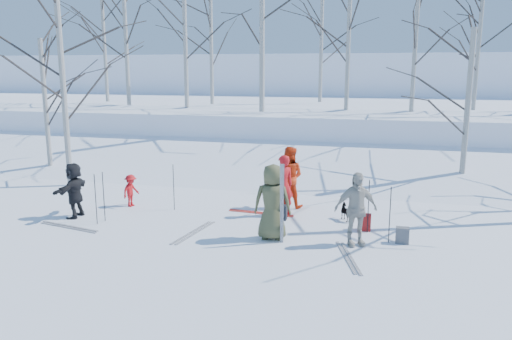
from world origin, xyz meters
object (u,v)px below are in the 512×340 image
(skier_red_north, at_px, (283,185))
(skier_grey_west, at_px, (74,190))
(skier_olive_center, at_px, (272,202))
(backpack_dark, at_px, (280,212))
(skier_redor_behind, at_px, (289,177))
(backpack_red, at_px, (364,222))
(skier_red_seated, at_px, (131,191))
(dog, at_px, (347,212))
(skier_cream_east, at_px, (356,209))
(backpack_grey, at_px, (402,235))

(skier_red_north, xyz_separation_m, skier_grey_west, (-5.48, -1.56, -0.09))
(skier_olive_center, bearing_deg, backpack_dark, -92.40)
(skier_redor_behind, xyz_separation_m, backpack_red, (2.26, -1.68, -0.69))
(skier_red_north, relative_size, skier_red_seated, 1.78)
(skier_grey_west, xyz_separation_m, dog, (7.25, 1.53, -0.53))
(skier_cream_east, bearing_deg, backpack_red, 57.80)
(skier_grey_west, distance_m, dog, 7.43)
(skier_redor_behind, bearing_deg, skier_olive_center, 97.52)
(skier_redor_behind, relative_size, skier_cream_east, 1.05)
(skier_grey_west, xyz_separation_m, backpack_grey, (8.63, 0.03, -0.57))
(dog, bearing_deg, backpack_dark, -25.18)
(skier_redor_behind, xyz_separation_m, skier_grey_west, (-5.48, -2.46, -0.14))
(skier_redor_behind, height_order, dog, skier_redor_behind)
(skier_red_seated, bearing_deg, skier_cream_east, -91.69)
(dog, xyz_separation_m, backpack_red, (0.49, -0.75, -0.02))
(skier_redor_behind, xyz_separation_m, backpack_grey, (3.15, -2.43, -0.71))
(skier_redor_behind, distance_m, backpack_red, 2.90)
(skier_redor_behind, relative_size, backpack_grey, 4.74)
(skier_grey_west, distance_m, backpack_grey, 8.65)
(dog, distance_m, backpack_red, 0.89)
(skier_redor_behind, height_order, skier_red_seated, skier_redor_behind)
(backpack_red, height_order, backpack_grey, backpack_red)
(skier_red_north, bearing_deg, backpack_dark, 55.59)
(skier_red_north, bearing_deg, skier_redor_behind, -127.21)
(skier_grey_west, bearing_deg, backpack_red, 94.02)
(skier_redor_behind, bearing_deg, skier_grey_west, 28.98)
(skier_red_north, relative_size, skier_redor_behind, 0.95)
(skier_olive_center, relative_size, skier_grey_west, 1.20)
(skier_grey_west, height_order, backpack_grey, skier_grey_west)
(dog, relative_size, backpack_grey, 1.43)
(skier_redor_behind, xyz_separation_m, backpack_dark, (0.02, -1.30, -0.70))
(dog, bearing_deg, skier_cream_east, 62.25)
(skier_red_seated, height_order, dog, skier_red_seated)
(skier_olive_center, relative_size, skier_redor_behind, 1.01)
(skier_olive_center, distance_m, backpack_grey, 3.13)
(dog, xyz_separation_m, backpack_dark, (-1.75, -0.37, -0.03))
(dog, height_order, backpack_dark, dog)
(skier_red_north, xyz_separation_m, backpack_dark, (0.02, -0.40, -0.65))
(skier_cream_east, xyz_separation_m, dog, (-0.31, 1.90, -0.63))
(skier_red_seated, distance_m, skier_cream_east, 6.84)
(skier_cream_east, height_order, backpack_grey, skier_cream_east)
(skier_red_north, relative_size, skier_cream_east, 0.99)
(backpack_red, bearing_deg, skier_red_north, 160.96)
(skier_redor_behind, xyz_separation_m, skier_red_seated, (-4.52, -1.09, -0.42))
(skier_olive_center, height_order, dog, skier_olive_center)
(skier_redor_behind, height_order, backpack_red, skier_redor_behind)
(skier_red_seated, bearing_deg, skier_grey_west, 158.25)
(skier_grey_west, bearing_deg, backpack_dark, 100.19)
(skier_red_seated, relative_size, skier_grey_west, 0.63)
(skier_grey_west, xyz_separation_m, backpack_red, (7.73, 0.78, -0.55))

